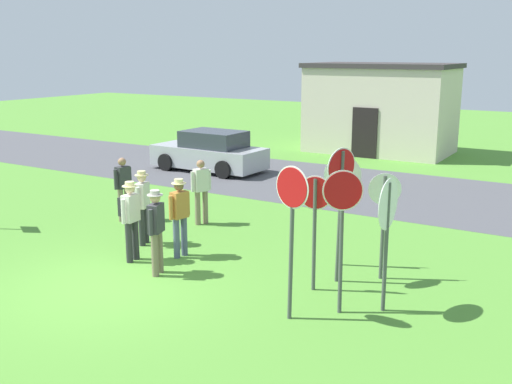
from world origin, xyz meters
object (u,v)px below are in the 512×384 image
Objects in this scene: stop_sign_tallest at (292,217)px; person_holding_notes at (180,213)px; stop_sign_low_front at (315,215)px; person_in_teal at (123,186)px; stop_sign_rear_left at (384,209)px; person_in_dark_shirt at (201,188)px; parked_car_on_street at (210,152)px; stop_sign_leaning_left at (341,192)px; stop_sign_nearest at (342,218)px; person_with_sunhat at (142,202)px; stop_sign_far_back at (387,220)px; person_in_blue at (130,215)px; person_on_left at (156,227)px; stop_sign_rear_right at (342,192)px.

person_holding_notes is at bearing 156.98° from stop_sign_tallest.
stop_sign_low_front is 6.61m from person_in_teal.
stop_sign_rear_left reaches higher than person_in_dark_shirt.
parked_car_on_street is at bearing 134.94° from stop_sign_low_front.
stop_sign_leaning_left reaches higher than stop_sign_rear_left.
stop_sign_tallest is 1.05× the size of stop_sign_nearest.
person_in_teal is (-7.24, 0.45, -0.47)m from stop_sign_rear_left.
person_in_dark_shirt reaches higher than parked_car_on_street.
stop_sign_far_back is at bearing -5.96° from person_with_sunhat.
person_in_dark_shirt is (-5.86, 2.68, -0.67)m from stop_sign_far_back.
stop_sign_far_back is at bearing -7.72° from stop_sign_low_front.
stop_sign_low_front is at bearing 7.80° from person_in_blue.
person_on_left is 1.03× the size of person_in_teal.
person_in_dark_shirt is 0.97× the size of person_in_blue.
stop_sign_leaning_left is at bearing 70.43° from stop_sign_low_front.
person_holding_notes is (-4.74, 0.39, -0.64)m from stop_sign_far_back.
stop_sign_leaning_left is (0.22, 0.63, 0.33)m from stop_sign_low_front.
person_in_blue is (-4.26, -1.18, -0.79)m from stop_sign_leaning_left.
person_on_left and person_holding_notes have the same top height.
stop_sign_far_back is at bearing -24.59° from person_in_dark_shirt.
stop_sign_nearest is at bearing -0.79° from person_in_blue.
stop_sign_leaning_left is 5.08m from person_in_dark_shirt.
stop_sign_rear_right is 2.29m from stop_sign_nearest.
stop_sign_tallest reaches higher than person_with_sunhat.
stop_sign_tallest is (8.63, -9.74, 1.07)m from parked_car_on_street.
stop_sign_rear_left is at bearing 28.46° from person_on_left.
stop_sign_far_back is 1.47m from stop_sign_leaning_left.
stop_sign_low_front is 1.30× the size of person_in_teal.
stop_sign_tallest is 1.65m from stop_sign_far_back.
stop_sign_tallest is 1.19× the size of stop_sign_low_front.
person_in_blue is at bearing -134.04° from person_holding_notes.
stop_sign_leaning_left is 1.52× the size of person_holding_notes.
stop_sign_far_back is 1.39× the size of person_in_dark_shirt.
stop_sign_tallest is at bearing -90.51° from stop_sign_leaning_left.
person_in_teal is (-6.58, 2.98, -0.81)m from stop_sign_tallest.
stop_sign_rear_left is 0.91× the size of stop_sign_far_back.
stop_sign_nearest is 1.43× the size of person_on_left.
stop_sign_far_back is at bearing -13.57° from person_in_teal.
stop_sign_tallest reaches higher than stop_sign_low_front.
person_on_left is (5.39, -9.33, 0.30)m from parked_car_on_street.
person_with_sunhat is (-4.60, 0.44, -0.46)m from stop_sign_low_front.
stop_sign_rear_left is 4.47m from person_on_left.
person_on_left is (-3.84, -0.27, -0.69)m from stop_sign_nearest.
stop_sign_leaning_left is 3.65m from person_holding_notes.
person_in_dark_shirt is at bearing 166.93° from stop_sign_rear_right.
person_holding_notes is (-4.11, 0.82, -0.69)m from stop_sign_nearest.
person_in_blue is at bearing 161.50° from person_on_left.
stop_sign_leaning_left is (0.02, 1.93, 0.04)m from stop_sign_tallest.
person_with_sunhat is 1.03× the size of person_in_teal.
person_with_sunhat is 1.00× the size of person_holding_notes.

